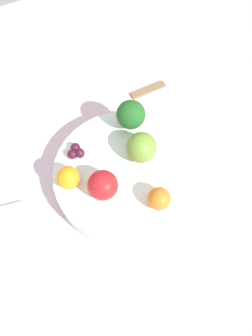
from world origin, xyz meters
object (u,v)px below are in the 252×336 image
at_px(apple_green, 142,148).
at_px(grape_cluster, 76,152).
at_px(orange_back, 159,199).
at_px(spoon, 148,90).
at_px(broccoli, 131,115).
at_px(apple_red, 103,185).
at_px(bowl, 126,176).
at_px(orange_front, 68,178).

xyz_separation_m(apple_green, grape_cluster, (0.11, -0.06, -0.02)).
distance_m(orange_back, spoon, 0.29).
bearing_deg(broccoli, orange_back, 79.67).
bearing_deg(spoon, apple_red, 44.76).
distance_m(bowl, broccoli, 0.11).
bearing_deg(apple_green, apple_red, 20.79).
xyz_separation_m(bowl, spoon, (-0.14, -0.18, -0.02)).
bearing_deg(apple_red, spoon, -135.24).
bearing_deg(orange_front, broccoli, -158.39).
distance_m(apple_green, spoon, 0.20).
height_order(bowl, spoon, bowl).
bearing_deg(grape_cluster, bowl, 133.10).
bearing_deg(grape_cluster, orange_back, 120.14).
xyz_separation_m(apple_green, orange_front, (0.14, -0.01, -0.01)).
bearing_deg(grape_cluster, orange_front, 56.33).
bearing_deg(apple_red, orange_front, -42.12).
bearing_deg(broccoli, orange_front, 21.61).
distance_m(apple_green, orange_back, 0.10).
bearing_deg(apple_green, grape_cluster, -27.75).
height_order(bowl, apple_green, apple_green).
distance_m(orange_back, grape_cluster, 0.18).
xyz_separation_m(apple_red, apple_green, (-0.09, -0.04, 0.00)).
distance_m(apple_red, orange_back, 0.10).
xyz_separation_m(bowl, orange_front, (0.10, -0.02, 0.04)).
height_order(apple_red, grape_cluster, apple_red).
xyz_separation_m(bowl, orange_back, (-0.02, 0.08, 0.04)).
bearing_deg(grape_cluster, apple_green, 152.25).
height_order(orange_back, grape_cluster, orange_back).
bearing_deg(bowl, orange_back, 104.88).
distance_m(broccoli, grape_cluster, 0.12).
height_order(bowl, apple_red, apple_red).
distance_m(apple_red, spoon, 0.28).
distance_m(bowl, apple_green, 0.06).
xyz_separation_m(broccoli, spoon, (-0.09, -0.09, -0.08)).
height_order(orange_front, grape_cluster, orange_front).
bearing_deg(bowl, spoon, -129.17).
height_order(orange_front, spoon, orange_front).
bearing_deg(orange_front, bowl, 167.03).
bearing_deg(orange_front, orange_back, 139.39).
relative_size(apple_red, apple_green, 0.94).
relative_size(orange_front, orange_back, 1.02).
distance_m(orange_front, grape_cluster, 0.06).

